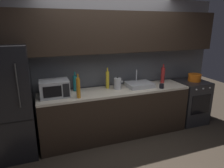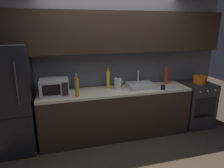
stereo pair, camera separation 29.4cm
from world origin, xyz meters
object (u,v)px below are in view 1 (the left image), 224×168
microwave (54,88)px  wine_bottle_amber (78,88)px  refrigerator (9,103)px  oven_range (190,102)px  wine_bottle_red (163,75)px  mug_dark (162,86)px  cooking_pot (195,78)px  wine_bottle_yellow (107,80)px  kettle (118,84)px  wine_bottle_teal (75,83)px

microwave → wine_bottle_amber: size_ratio=1.18×
refrigerator → oven_range: 3.47m
wine_bottle_amber → wine_bottle_red: bearing=9.9°
mug_dark → cooking_pot: bearing=12.3°
oven_range → wine_bottle_amber: bearing=-175.6°
wine_bottle_amber → oven_range: bearing=4.4°
microwave → wine_bottle_red: bearing=2.8°
oven_range → cooking_pot: (0.04, 0.00, 0.53)m
mug_dark → wine_bottle_amber: bearing=179.3°
wine_bottle_yellow → mug_dark: size_ratio=4.48×
wine_bottle_red → cooking_pot: size_ratio=1.45×
wine_bottle_yellow → wine_bottle_amber: wine_bottle_amber is taller
wine_bottle_yellow → cooking_pot: bearing=-4.4°
kettle → refrigerator: bearing=-178.8°
wine_bottle_teal → wine_bottle_amber: size_ratio=0.87×
microwave → wine_bottle_teal: (0.37, 0.18, 0.01)m
refrigerator → kettle: (1.78, 0.04, 0.12)m
wine_bottle_teal → mug_dark: bearing=-14.8°
oven_range → mug_dark: bearing=-167.2°
kettle → wine_bottle_amber: 0.79m
kettle → wine_bottle_yellow: bearing=146.0°
wine_bottle_teal → mug_dark: 1.57m
oven_range → wine_bottle_yellow: (-1.81, 0.14, 0.61)m
oven_range → cooking_pot: bearing=1.8°
oven_range → wine_bottle_red: 0.90m
kettle → wine_bottle_red: (1.01, 0.09, 0.06)m
kettle → mug_dark: kettle is taller
kettle → wine_bottle_red: 1.01m
microwave → refrigerator: bearing=-178.4°
oven_range → wine_bottle_red: bearing=169.3°
microwave → kettle: (1.10, 0.02, -0.03)m
oven_range → refrigerator: bearing=180.0°
wine_bottle_teal → cooking_pot: wine_bottle_teal is taller
wine_bottle_yellow → cooking_pot: size_ratio=1.47×
microwave → kettle: size_ratio=2.02×
refrigerator → wine_bottle_teal: refrigerator is taller
wine_bottle_yellow → wine_bottle_teal: size_ratio=1.13×
oven_range → wine_bottle_red: (-0.65, 0.12, 0.61)m
wine_bottle_yellow → refrigerator: bearing=-175.0°
microwave → mug_dark: 1.89m
wine_bottle_amber → cooking_pot: 2.46m
oven_range → microwave: 2.82m
refrigerator → kettle: refrigerator is taller
wine_bottle_teal → cooking_pot: bearing=-4.6°
wine_bottle_teal → wine_bottle_amber: bearing=-92.5°
wine_bottle_yellow → cooking_pot: 1.86m
wine_bottle_teal → oven_range: bearing=-4.8°
wine_bottle_amber → wine_bottle_red: (1.76, 0.31, -0.01)m
wine_bottle_teal → wine_bottle_amber: (-0.02, -0.38, 0.02)m
wine_bottle_yellow → kettle: bearing=-34.0°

